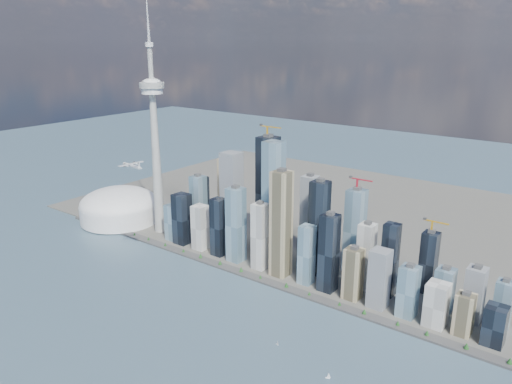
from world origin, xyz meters
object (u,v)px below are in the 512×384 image
Objects in this scene: dome_stadium at (119,207)px; sailboat_west at (277,343)px; sailboat_east at (328,376)px; needle_tower at (155,137)px; airplane at (132,165)px.

sailboat_west is at bearing -18.10° from dome_stadium.
sailboat_west is 0.83× the size of sailboat_east.
needle_tower reaches higher than sailboat_west.
dome_stadium is 3.30× the size of airplane.
airplane is at bearing -52.89° from needle_tower.
airplane reaches higher than dome_stadium.
sailboat_east is (600.57, -241.90, -232.56)m from needle_tower.
needle_tower is at bearing 4.09° from dome_stadium.
needle_tower is 241.40m from dome_stadium.
dome_stadium reaches higher than sailboat_west.
airplane is (140.27, -185.37, -8.80)m from needle_tower.
dome_stadium is at bearing 144.17° from sailboat_east.
needle_tower is at bearing 139.61° from sailboat_east.
needle_tower reaches higher than dome_stadium.
needle_tower reaches higher than sailboat_east.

